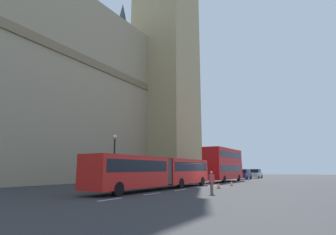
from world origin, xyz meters
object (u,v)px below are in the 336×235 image
Objects in this scene: clock_tower at (166,5)px; traffic_cone_west at (219,185)px; sedan_lead at (244,174)px; sedan_trailing at (256,174)px; articulated_bus at (159,170)px; pedestrian_near_cones at (212,182)px; traffic_cone_middle at (232,183)px; street_lamp at (114,157)px; double_decker_bus at (224,163)px.

traffic_cone_west is (-20.33, -18.32, -37.28)m from clock_tower.
sedan_lead is 7.64m from sedan_trailing.
articulated_bus reaches higher than traffic_cone_west.
articulated_bus reaches higher than pedestrian_near_cones.
sedan_trailing reaches higher than pedestrian_near_cones.
sedan_lead is 21.91m from traffic_cone_middle.
traffic_cone_middle is 10.96m from pedestrian_near_cones.
street_lamp reaches higher than articulated_bus.
street_lamp reaches higher than traffic_cone_middle.
clock_tower reaches higher than pedestrian_near_cones.
traffic_cone_west is (-14.23, -4.33, -2.43)m from double_decker_bus.
sedan_trailing is 2.60× the size of pedestrian_near_cones.
clock_tower reaches higher than traffic_cone_middle.
articulated_bus is 3.97× the size of sedan_trailing.
clock_tower is 38.04m from double_decker_bus.
traffic_cone_middle is at bearing -41.21° from street_lamp.
articulated_bus is 30.06m from sedan_lead.
sedan_lead is 31.73m from street_lamp.
double_decker_bus is at bearing 16.93° from traffic_cone_west.
traffic_cone_west and traffic_cone_middle have the same top height.
traffic_cone_middle is at bearing -172.25° from sedan_trailing.
double_decker_bus is at bearing 0.01° from articulated_bus.
pedestrian_near_cones is at bearing -142.89° from clock_tower.
clock_tower is 42.34× the size of pedestrian_near_cones.
traffic_cone_west is at bearing -173.02° from sedan_trailing.
double_decker_bus reaches higher than pedestrian_near_cones.
sedan_lead is 32.84m from pedestrian_near_cones.
clock_tower is at bearing 37.11° from pedestrian_near_cones.
clock_tower reaches higher than double_decker_bus.
articulated_bus reaches higher than sedan_trailing.
pedestrian_near_cones is (-20.43, -6.08, -1.80)m from double_decker_bus.
street_lamp is at bearing -159.72° from clock_tower.
double_decker_bus is at bearing -113.54° from clock_tower.
clock_tower reaches higher than traffic_cone_west.
sedan_lead is at bearing 1.05° from double_decker_bus.
pedestrian_near_cones reaches higher than traffic_cone_west.
double_decker_bus is 2.50× the size of sedan_lead.
pedestrian_near_cones is (-6.20, -1.75, 0.63)m from traffic_cone_west.
clock_tower reaches higher than sedan_lead.
articulated_bus is 30.12× the size of traffic_cone_middle.
clock_tower is 4.10× the size of articulated_bus.
articulated_bus is 18.27m from double_decker_bus.
street_lamp reaches higher than sedan_trailing.
clock_tower is 39.56m from sedan_lead.
traffic_cone_west is at bearing -137.98° from clock_tower.
sedan_trailing reaches higher than traffic_cone_middle.
pedestrian_near_cones is at bearing -164.23° from traffic_cone_west.
articulated_bus is 3.31× the size of street_lamp.
double_decker_bus is at bearing 16.58° from pedestrian_near_cones.
street_lamp is (-31.37, 4.29, 2.14)m from sedan_lead.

